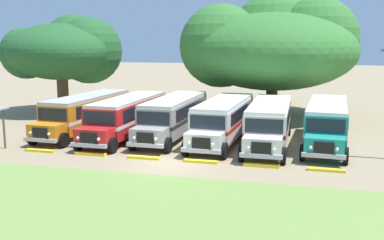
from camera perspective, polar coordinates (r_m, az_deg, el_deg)
ground_plane at (r=25.93m, az=-3.03°, el=-5.56°), size 220.00×220.00×0.00m
foreground_grass_strip at (r=19.67m, az=-9.24°, el=-10.83°), size 80.00×9.69×0.01m
parked_bus_slot_0 at (r=35.28m, az=-13.17°, el=1.01°), size 3.23×10.92×2.82m
parked_bus_slot_1 at (r=33.23m, az=-8.18°, el=0.62°), size 2.97×10.88×2.82m
parked_bus_slot_2 at (r=32.97m, az=-2.31°, el=0.64°), size 2.88×10.86×2.82m
parked_bus_slot_3 at (r=31.58m, az=3.99°, el=0.21°), size 3.10×10.89×2.82m
parked_bus_slot_4 at (r=30.83m, az=9.72°, el=-0.15°), size 2.75×10.85×2.82m
parked_bus_slot_5 at (r=31.67m, az=16.65°, el=-0.17°), size 3.23×10.92×2.82m
curb_wheelstop_0 at (r=30.18m, az=-18.59°, el=-3.68°), size 2.00×0.36×0.15m
curb_wheelstop_1 at (r=28.47m, az=-12.69°, el=-4.21°), size 2.00×0.36×0.15m
curb_wheelstop_2 at (r=27.10m, az=-6.10°, el=-4.74°), size 2.00×0.36×0.15m
curb_wheelstop_3 at (r=26.13m, az=1.09°, el=-5.25°), size 2.00×0.36×0.15m
curb_wheelstop_4 at (r=25.59m, az=8.72°, el=-5.70°), size 2.00×0.36×0.15m
curb_wheelstop_5 at (r=25.51m, az=16.55°, el=-6.06°), size 2.00×0.36×0.15m
broad_shade_tree at (r=43.24m, az=10.21°, el=9.11°), size 15.98×15.97×11.58m
secondary_tree at (r=45.67m, az=-15.52°, el=8.45°), size 11.15×10.75×9.51m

